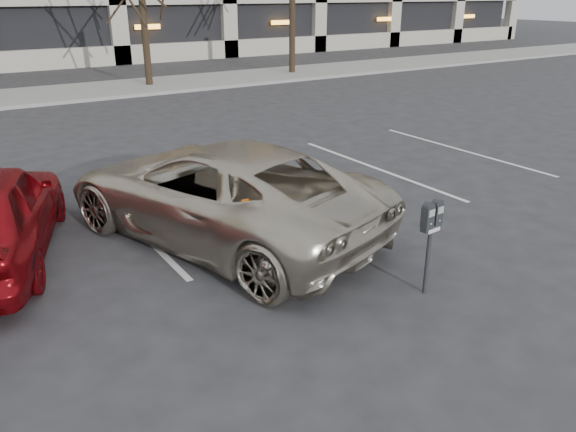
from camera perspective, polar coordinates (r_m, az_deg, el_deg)
ground at (r=8.56m, az=-2.12°, el=-3.39°), size 140.00×140.00×0.00m
sidewalk at (r=23.28m, az=-23.30°, el=11.23°), size 80.00×4.00×0.12m
stall_lines at (r=10.01m, az=-15.92°, el=-0.39°), size 16.90×5.20×0.00m
parking_meter at (r=7.18m, az=14.35°, el=-0.86°), size 0.33×0.15×1.25m
suv_silver at (r=8.80m, az=-6.97°, el=2.52°), size 4.11×6.00×1.53m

